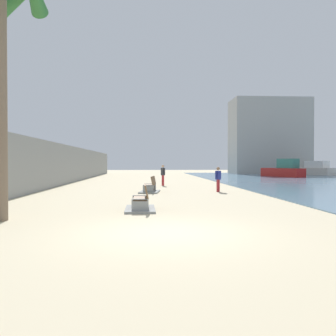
{
  "coord_description": "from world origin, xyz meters",
  "views": [
    {
      "loc": [
        -0.48,
        -8.76,
        1.78
      ],
      "look_at": [
        0.69,
        10.27,
        1.5
      ],
      "focal_mm": 37.1,
      "sensor_mm": 36.0,
      "label": 1
    }
  ],
  "objects_px": {
    "person_standing": "(218,178)",
    "boat_distant": "(284,170)",
    "bench_near": "(141,204)",
    "person_walking": "(163,174)",
    "boat_far_right": "(312,170)",
    "bench_far": "(150,188)"
  },
  "relations": [
    {
      "from": "person_standing",
      "to": "boat_distant",
      "type": "xyz_separation_m",
      "value": [
        12.79,
        21.5,
        -0.01
      ]
    },
    {
      "from": "bench_near",
      "to": "person_walking",
      "type": "xyz_separation_m",
      "value": [
        1.48,
        13.9,
        0.71
      ]
    },
    {
      "from": "bench_near",
      "to": "boat_far_right",
      "type": "distance_m",
      "value": 43.3
    },
    {
      "from": "bench_far",
      "to": "person_standing",
      "type": "bearing_deg",
      "value": 1.27
    },
    {
      "from": "person_walking",
      "to": "boat_far_right",
      "type": "relative_size",
      "value": 0.21
    },
    {
      "from": "bench_near",
      "to": "bench_far",
      "type": "bearing_deg",
      "value": 86.93
    },
    {
      "from": "bench_far",
      "to": "person_standing",
      "type": "xyz_separation_m",
      "value": [
        4.17,
        0.09,
        0.64
      ]
    },
    {
      "from": "bench_near",
      "to": "bench_far",
      "type": "relative_size",
      "value": 0.95
    },
    {
      "from": "boat_distant",
      "to": "bench_near",
      "type": "bearing_deg",
      "value": -120.57
    },
    {
      "from": "boat_distant",
      "to": "person_standing",
      "type": "bearing_deg",
      "value": -120.75
    },
    {
      "from": "bench_far",
      "to": "person_walking",
      "type": "height_order",
      "value": "person_walking"
    },
    {
      "from": "person_standing",
      "to": "boat_far_right",
      "type": "relative_size",
      "value": 0.2
    },
    {
      "from": "bench_near",
      "to": "person_standing",
      "type": "height_order",
      "value": "person_standing"
    },
    {
      "from": "boat_far_right",
      "to": "person_walking",
      "type": "bearing_deg",
      "value": -135.87
    },
    {
      "from": "boat_far_right",
      "to": "bench_far",
      "type": "bearing_deg",
      "value": -130.23
    },
    {
      "from": "bench_near",
      "to": "person_walking",
      "type": "relative_size",
      "value": 1.29
    },
    {
      "from": "bench_far",
      "to": "person_walking",
      "type": "bearing_deg",
      "value": 80.06
    },
    {
      "from": "person_walking",
      "to": "bench_far",
      "type": "bearing_deg",
      "value": -99.94
    },
    {
      "from": "person_walking",
      "to": "bench_near",
      "type": "bearing_deg",
      "value": -96.09
    },
    {
      "from": "bench_far",
      "to": "boat_far_right",
      "type": "height_order",
      "value": "boat_far_right"
    },
    {
      "from": "bench_far",
      "to": "boat_far_right",
      "type": "relative_size",
      "value": 0.29
    },
    {
      "from": "bench_far",
      "to": "person_walking",
      "type": "xyz_separation_m",
      "value": [
        1.06,
        6.06,
        0.71
      ]
    }
  ]
}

